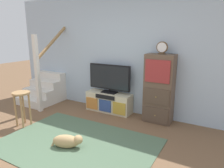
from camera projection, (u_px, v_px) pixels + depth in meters
ground_plane at (51, 163)px, 3.03m from camera, size 20.00×20.00×0.00m
back_wall at (126, 54)px, 4.79m from camera, size 6.40×0.12×2.70m
area_rug at (77, 144)px, 3.54m from camera, size 2.60×1.80×0.01m
media_console at (109, 102)px, 4.97m from camera, size 1.10×0.38×0.46m
television at (109, 78)px, 4.85m from camera, size 1.05×0.22×0.67m
side_cabinet at (159, 89)px, 4.30m from camera, size 0.58×0.38×1.42m
desk_clock at (162, 48)px, 4.08m from camera, size 0.22×0.08×0.25m
staircase at (50, 86)px, 5.87m from camera, size 1.00×1.36×2.20m
bar_stool_near at (22, 101)px, 4.13m from camera, size 0.34×0.34×0.71m
dog at (68, 141)px, 3.41m from camera, size 0.52×0.35×0.23m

